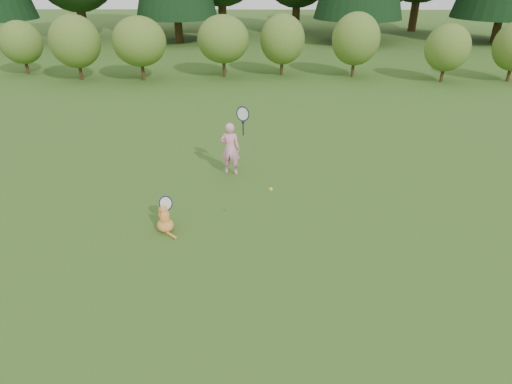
# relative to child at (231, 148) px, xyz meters

# --- Properties ---
(ground) EXTENTS (100.00, 100.00, 0.00)m
(ground) POSITION_rel_child_xyz_m (0.42, -3.09, -0.64)
(ground) COLOR #254E16
(ground) RESTS_ON ground
(shrub_row) EXTENTS (28.00, 3.00, 2.80)m
(shrub_row) POSITION_rel_child_xyz_m (0.42, 9.91, 0.76)
(shrub_row) COLOR #546720
(shrub_row) RESTS_ON ground
(child) EXTENTS (0.70, 0.39, 1.84)m
(child) POSITION_rel_child_xyz_m (0.00, 0.00, 0.00)
(child) COLOR #FC97BF
(child) RESTS_ON ground
(cat) EXTENTS (0.49, 0.71, 0.69)m
(cat) POSITION_rel_child_xyz_m (-1.03, -2.48, -0.38)
(cat) COLOR orange
(cat) RESTS_ON ground
(tennis_ball) EXTENTS (0.06, 0.06, 0.06)m
(tennis_ball) POSITION_rel_child_xyz_m (0.87, -2.92, 0.43)
(tennis_ball) COLOR yellow
(tennis_ball) RESTS_ON ground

